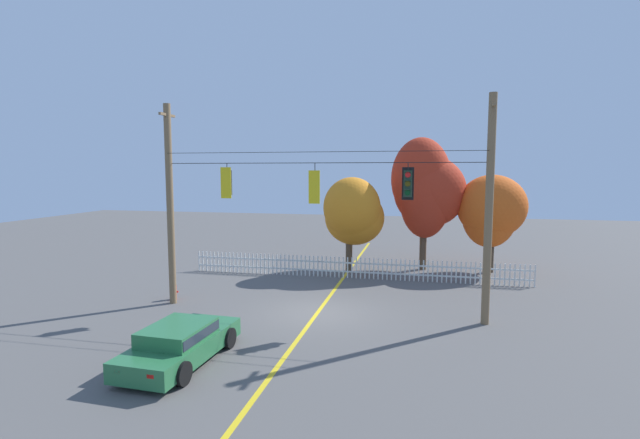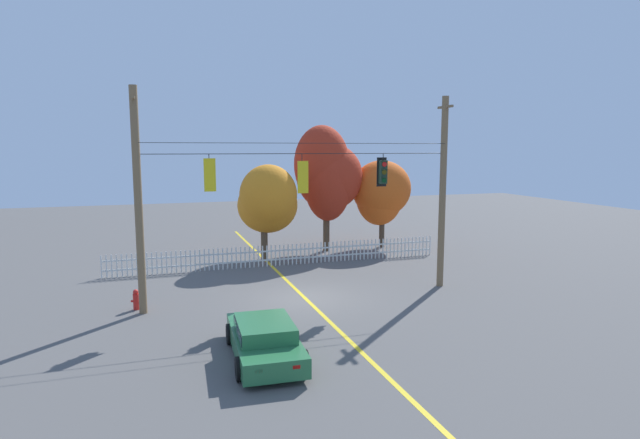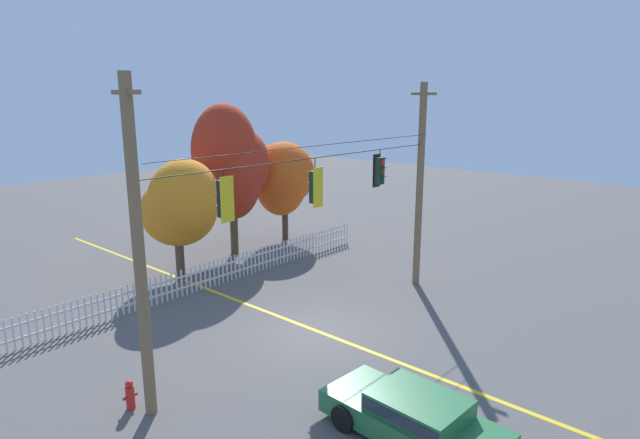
{
  "view_description": "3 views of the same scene",
  "coord_description": "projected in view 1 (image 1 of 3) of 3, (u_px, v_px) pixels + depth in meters",
  "views": [
    {
      "loc": [
        3.89,
        -17.24,
        5.52
      ],
      "look_at": [
        0.09,
        0.04,
        3.66
      ],
      "focal_mm": 26.07,
      "sensor_mm": 36.0,
      "label": 1
    },
    {
      "loc": [
        -5.76,
        -19.62,
        6.02
      ],
      "look_at": [
        0.71,
        0.21,
        3.16
      ],
      "focal_mm": 29.18,
      "sensor_mm": 36.0,
      "label": 2
    },
    {
      "loc": [
        -12.26,
        -10.94,
        7.69
      ],
      "look_at": [
        0.36,
        0.2,
        3.75
      ],
      "focal_mm": 29.76,
      "sensor_mm": 36.0,
      "label": 3
    }
  ],
  "objects": [
    {
      "name": "autumn_maple_mid",
      "position": [
        425.0,
        188.0,
        25.81
      ],
      "size": [
        4.14,
        3.3,
        7.37
      ],
      "color": "brown",
      "rests_on": "ground"
    },
    {
      "name": "traffic_signal_eastbound_side",
      "position": [
        315.0,
        187.0,
        17.65
      ],
      "size": [
        0.43,
        0.38,
        1.54
      ],
      "color": "black"
    },
    {
      "name": "traffic_signal_northbound_primary",
      "position": [
        408.0,
        184.0,
        16.91
      ],
      "size": [
        0.43,
        0.38,
        1.37
      ],
      "color": "black"
    },
    {
      "name": "traffic_signal_southbound_primary",
      "position": [
        227.0,
        183.0,
        18.4
      ],
      "size": [
        0.43,
        0.38,
        1.38
      ],
      "color": "black"
    },
    {
      "name": "parked_car",
      "position": [
        180.0,
        342.0,
        13.38
      ],
      "size": [
        2.09,
        4.36,
        1.15
      ],
      "color": "#286B3D",
      "rests_on": "ground"
    },
    {
      "name": "lane_centerline_stripe",
      "position": [
        318.0,
        312.0,
        18.15
      ],
      "size": [
        0.16,
        36.0,
        0.01
      ],
      "primitive_type": "cube",
      "color": "gold",
      "rests_on": "ground"
    },
    {
      "name": "signal_support_span",
      "position": [
        318.0,
        206.0,
        17.72
      ],
      "size": [
        12.71,
        1.1,
        8.21
      ],
      "color": "brown",
      "rests_on": "ground"
    },
    {
      "name": "white_picket_fence",
      "position": [
        354.0,
        268.0,
        23.92
      ],
      "size": [
        17.4,
        0.06,
        1.09
      ],
      "color": "silver",
      "rests_on": "ground"
    },
    {
      "name": "ground",
      "position": [
        318.0,
        313.0,
        18.15
      ],
      "size": [
        80.0,
        80.0,
        0.0
      ],
      "primitive_type": "plane",
      "color": "#565451"
    },
    {
      "name": "autumn_oak_far_east",
      "position": [
        491.0,
        210.0,
        25.18
      ],
      "size": [
        3.68,
        3.17,
        5.32
      ],
      "color": "#473828",
      "rests_on": "ground"
    },
    {
      "name": "fire_hydrant",
      "position": [
        174.0,
        291.0,
        20.01
      ],
      "size": [
        0.38,
        0.22,
        0.78
      ],
      "color": "red",
      "rests_on": "ground"
    },
    {
      "name": "autumn_maple_near_fence",
      "position": [
        353.0,
        213.0,
        25.37
      ],
      "size": [
        3.28,
        3.43,
        5.19
      ],
      "color": "brown",
      "rests_on": "ground"
    }
  ]
}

